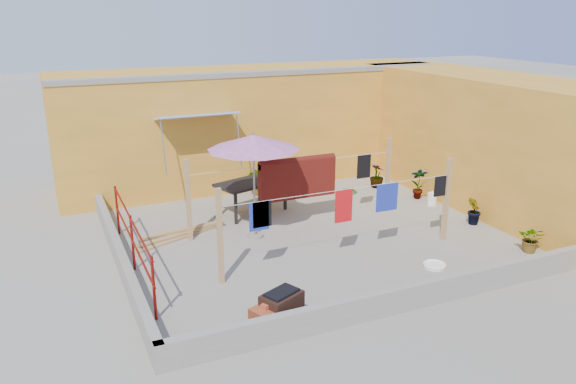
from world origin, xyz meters
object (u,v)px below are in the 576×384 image
at_px(water_jug_a, 432,199).
at_px(brick_stack, 269,318).
at_px(white_basin, 435,265).
at_px(brazier, 282,308).
at_px(green_hose, 349,191).
at_px(plant_back_a, 259,180).
at_px(patio_umbrella, 253,143).
at_px(outdoor_table, 252,184).
at_px(water_jug_b, 386,189).

bearing_deg(water_jug_a, brick_stack, -148.18).
height_order(white_basin, water_jug_a, water_jug_a).
relative_size(brazier, green_hose, 1.63).
xyz_separation_m(brazier, plant_back_a, (2.09, 6.33, 0.12)).
bearing_deg(plant_back_a, water_jug_a, -36.07).
xyz_separation_m(patio_umbrella, green_hose, (3.45, 1.90, -2.07)).
bearing_deg(brick_stack, outdoor_table, 72.04).
xyz_separation_m(water_jug_b, plant_back_a, (-3.09, 1.46, 0.25)).
height_order(patio_umbrella, plant_back_a, patio_umbrella).
distance_m(outdoor_table, brazier, 5.20).
height_order(patio_umbrella, brick_stack, patio_umbrella).
height_order(brick_stack, white_basin, brick_stack).
distance_m(white_basin, water_jug_a, 3.74).
height_order(outdoor_table, water_jug_a, outdoor_table).
bearing_deg(brazier, outdoor_table, 74.39).
relative_size(patio_umbrella, brazier, 3.14).
bearing_deg(patio_umbrella, plant_back_a, 66.99).
bearing_deg(water_jug_b, water_jug_a, -64.72).
height_order(brick_stack, brazier, brazier).
distance_m(patio_umbrella, water_jug_a, 5.24).
distance_m(patio_umbrella, plant_back_a, 3.50).
distance_m(brick_stack, brazier, 0.27).
bearing_deg(water_jug_a, water_jug_b, 115.28).
relative_size(brick_stack, water_jug_a, 1.69).
relative_size(outdoor_table, water_jug_a, 5.20).
bearing_deg(patio_umbrella, water_jug_a, 1.64).
bearing_deg(water_jug_b, brazier, -136.78).
relative_size(white_basin, green_hose, 0.97).
relative_size(patio_umbrella, white_basin, 5.27).
relative_size(water_jug_a, plant_back_a, 0.46).
bearing_deg(plant_back_a, water_jug_b, -25.19).
height_order(outdoor_table, brick_stack, outdoor_table).
bearing_deg(white_basin, plant_back_a, 104.05).
xyz_separation_m(outdoor_table, brick_stack, (-1.64, -5.06, -0.54)).
relative_size(outdoor_table, green_hose, 4.19).
bearing_deg(white_basin, patio_umbrella, 132.50).
bearing_deg(white_basin, green_hose, 79.98).
distance_m(brick_stack, white_basin, 3.83).
distance_m(brazier, water_jug_a, 6.82).
bearing_deg(brazier, water_jug_b, 43.22).
relative_size(brick_stack, brazier, 0.84).
relative_size(patio_umbrella, brick_stack, 3.75).
height_order(brick_stack, green_hose, brick_stack).
relative_size(patio_umbrella, green_hose, 5.12).
distance_m(brick_stack, water_jug_b, 7.35).
bearing_deg(patio_umbrella, brazier, -104.33).
bearing_deg(water_jug_a, patio_umbrella, -178.36).
height_order(brazier, plant_back_a, plant_back_a).
relative_size(outdoor_table, water_jug_b, 5.70).
bearing_deg(white_basin, outdoor_table, 116.08).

